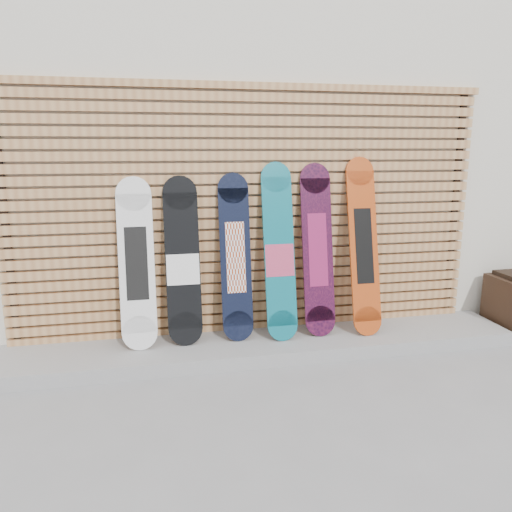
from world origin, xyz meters
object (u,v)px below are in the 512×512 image
at_px(snowboard_4, 318,250).
at_px(snowboard_1, 183,262).
at_px(snowboard_0, 137,263).
at_px(snowboard_3, 279,253).
at_px(snowboard_5, 364,246).
at_px(snowboard_2, 235,257).

bearing_deg(snowboard_4, snowboard_1, 179.28).
bearing_deg(snowboard_1, snowboard_0, -178.79).
bearing_deg(snowboard_4, snowboard_3, -176.75).
relative_size(snowboard_1, snowboard_4, 0.94).
bearing_deg(snowboard_5, snowboard_1, 178.15).
bearing_deg(snowboard_1, snowboard_3, -2.43).
bearing_deg(snowboard_0, snowboard_1, 1.21).
bearing_deg(snowboard_5, snowboard_0, 178.74).
xyz_separation_m(snowboard_0, snowboard_4, (1.56, -0.01, 0.05)).
distance_m(snowboard_2, snowboard_5, 1.15).
bearing_deg(snowboard_4, snowboard_5, -5.02).
distance_m(snowboard_3, snowboard_5, 0.77).
height_order(snowboard_0, snowboard_4, snowboard_4).
bearing_deg(snowboard_2, snowboard_3, -6.05).
relative_size(snowboard_1, snowboard_3, 0.93).
xyz_separation_m(snowboard_0, snowboard_2, (0.83, 0.01, 0.01)).
height_order(snowboard_3, snowboard_5, snowboard_5).
relative_size(snowboard_2, snowboard_3, 0.94).
xyz_separation_m(snowboard_3, snowboard_5, (0.77, -0.02, 0.03)).
xyz_separation_m(snowboard_1, snowboard_3, (0.83, -0.04, 0.05)).
bearing_deg(snowboard_3, snowboard_4, 3.25).
relative_size(snowboard_4, snowboard_5, 0.97).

